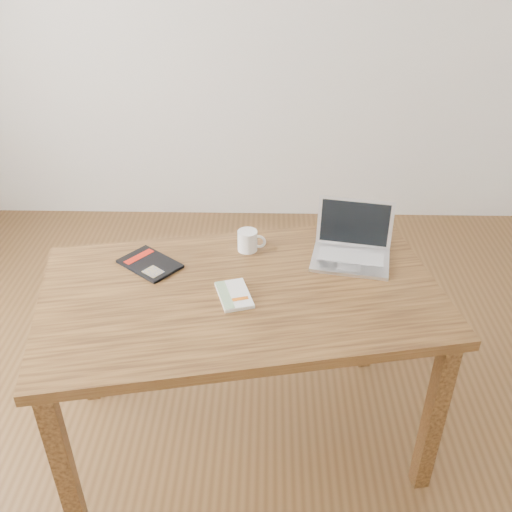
{
  "coord_description": "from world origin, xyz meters",
  "views": [
    {
      "loc": [
        0.17,
        -1.57,
        1.91
      ],
      "look_at": [
        0.13,
        0.1,
        0.85
      ],
      "focal_mm": 40.0,
      "sensor_mm": 36.0,
      "label": 1
    }
  ],
  "objects_px": {
    "white_guidebook": "(234,295)",
    "black_guidebook": "(150,264)",
    "laptop": "(352,246)",
    "coffee_mug": "(248,240)",
    "desk": "(242,310)"
  },
  "relations": [
    {
      "from": "desk",
      "to": "laptop",
      "type": "height_order",
      "value": "laptop"
    },
    {
      "from": "laptop",
      "to": "coffee_mug",
      "type": "distance_m",
      "value": 0.39
    },
    {
      "from": "black_guidebook",
      "to": "desk",
      "type": "bearing_deg",
      "value": -73.39
    },
    {
      "from": "desk",
      "to": "coffee_mug",
      "type": "relative_size",
      "value": 13.62
    },
    {
      "from": "coffee_mug",
      "to": "desk",
      "type": "bearing_deg",
      "value": -85.58
    },
    {
      "from": "black_guidebook",
      "to": "laptop",
      "type": "bearing_deg",
      "value": -44.59
    },
    {
      "from": "desk",
      "to": "white_guidebook",
      "type": "bearing_deg",
      "value": -128.62
    },
    {
      "from": "laptop",
      "to": "white_guidebook",
      "type": "bearing_deg",
      "value": -137.1
    },
    {
      "from": "laptop",
      "to": "coffee_mug",
      "type": "bearing_deg",
      "value": -174.43
    },
    {
      "from": "white_guidebook",
      "to": "black_guidebook",
      "type": "relative_size",
      "value": 0.73
    },
    {
      "from": "desk",
      "to": "coffee_mug",
      "type": "bearing_deg",
      "value": 75.64
    },
    {
      "from": "laptop",
      "to": "coffee_mug",
      "type": "relative_size",
      "value": 2.92
    },
    {
      "from": "black_guidebook",
      "to": "laptop",
      "type": "relative_size",
      "value": 0.8
    },
    {
      "from": "white_guidebook",
      "to": "laptop",
      "type": "xyz_separation_m",
      "value": [
        0.43,
        0.27,
        0.04
      ]
    },
    {
      "from": "laptop",
      "to": "desk",
      "type": "bearing_deg",
      "value": -140.13
    }
  ]
}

